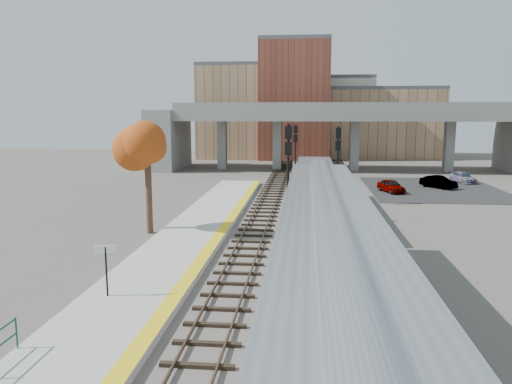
% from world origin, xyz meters
% --- Properties ---
extents(ground, '(160.00, 160.00, 0.00)m').
position_xyz_m(ground, '(0.00, 0.00, 0.00)').
color(ground, '#47423D').
rests_on(ground, ground).
extents(platform, '(4.50, 60.00, 0.35)m').
position_xyz_m(platform, '(-7.25, 0.00, 0.17)').
color(platform, '#9E9E99').
rests_on(platform, ground).
extents(yellow_strip, '(0.70, 60.00, 0.01)m').
position_xyz_m(yellow_strip, '(-5.35, 0.00, 0.35)').
color(yellow_strip, yellow).
rests_on(yellow_strip, platform).
extents(tracks, '(10.70, 95.00, 0.25)m').
position_xyz_m(tracks, '(0.93, 12.50, 0.08)').
color(tracks, black).
rests_on(tracks, ground).
extents(overpass, '(54.00, 12.00, 9.50)m').
position_xyz_m(overpass, '(4.92, 45.00, 5.81)').
color(overpass, slate).
rests_on(overpass, ground).
extents(buildings_far, '(43.00, 21.00, 20.60)m').
position_xyz_m(buildings_far, '(1.26, 66.57, 7.88)').
color(buildings_far, tan).
rests_on(buildings_far, ground).
extents(parking_lot, '(14.00, 18.00, 0.04)m').
position_xyz_m(parking_lot, '(14.00, 28.00, 0.02)').
color(parking_lot, black).
rests_on(parking_lot, ground).
extents(locomotive, '(3.02, 19.05, 4.10)m').
position_xyz_m(locomotive, '(1.00, 12.29, 2.28)').
color(locomotive, '#A8AAB2').
rests_on(locomotive, ground).
extents(coach, '(3.03, 25.00, 5.00)m').
position_xyz_m(coach, '(1.00, -10.32, 2.80)').
color(coach, '#A8AAB2').
rests_on(coach, ground).
extents(signal_mast_near, '(0.60, 0.64, 7.40)m').
position_xyz_m(signal_mast_near, '(-1.10, 9.93, 3.73)').
color(signal_mast_near, '#9E9E99').
rests_on(signal_mast_near, ground).
extents(signal_mast_mid, '(0.60, 0.64, 7.02)m').
position_xyz_m(signal_mast_mid, '(3.00, 17.70, 3.48)').
color(signal_mast_mid, '#9E9E99').
rests_on(signal_mast_mid, ground).
extents(signal_mast_far, '(0.60, 0.64, 6.77)m').
position_xyz_m(signal_mast_far, '(-1.10, 33.22, 3.31)').
color(signal_mast_far, '#9E9E99').
rests_on(signal_mast_far, ground).
extents(station_sign, '(0.86, 0.35, 2.27)m').
position_xyz_m(station_sign, '(-8.28, -6.99, 1.98)').
color(station_sign, black).
rests_on(station_sign, platform).
extents(tree, '(3.60, 3.60, 7.98)m').
position_xyz_m(tree, '(-10.41, 5.67, 5.92)').
color(tree, '#382619').
rests_on(tree, ground).
extents(car_a, '(2.78, 4.18, 1.32)m').
position_xyz_m(car_a, '(9.01, 25.10, 0.70)').
color(car_a, '#99999E').
rests_on(car_a, parking_lot).
extents(car_b, '(3.64, 4.07, 1.34)m').
position_xyz_m(car_b, '(14.60, 28.54, 0.71)').
color(car_b, '#99999E').
rests_on(car_b, parking_lot).
extents(car_c, '(2.66, 4.32, 1.17)m').
position_xyz_m(car_c, '(18.63, 33.39, 0.62)').
color(car_c, '#99999E').
rests_on(car_c, parking_lot).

